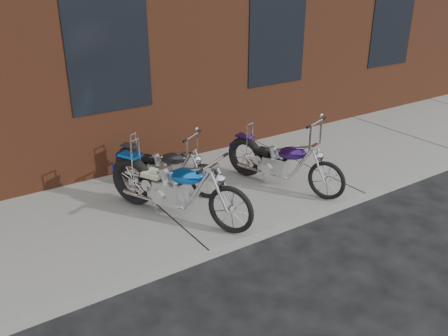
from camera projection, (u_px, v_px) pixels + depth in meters
ground at (209, 260)px, 6.23m from camera, size 120.00×120.00×0.00m
sidewalk at (158, 210)px, 7.35m from camera, size 22.00×3.00×0.15m
chopper_purple at (281, 163)px, 7.82m from camera, size 0.87×2.11×1.24m
chopper_blue at (175, 189)px, 6.84m from camera, size 1.19×2.25×1.07m
chopper_third at (165, 169)px, 7.72m from camera, size 1.13×1.76×1.02m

